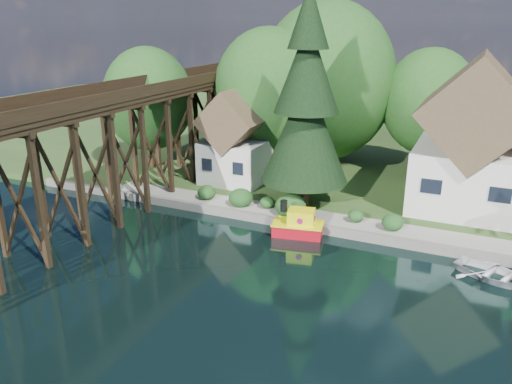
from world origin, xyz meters
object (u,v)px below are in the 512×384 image
trestle_bridge (113,143)px  tugboat (299,225)px  boat_white_a (494,272)px  house_left (472,145)px  shed (236,143)px  conifer (306,104)px

trestle_bridge → tugboat: bearing=8.1°
tugboat → boat_white_a: bearing=-5.3°
boat_white_a → house_left: bearing=34.8°
shed → tugboat: bearing=-41.8°
conifer → boat_white_a: conifer is taller
boat_white_a → trestle_bridge: bearing=114.7°
trestle_bridge → boat_white_a: trestle_bridge is taller
house_left → shed: (-18.00, -1.50, -1.31)m
tugboat → boat_white_a: tugboat is taller
trestle_bridge → conifer: bearing=27.5°
shed → house_left: bearing=4.8°
shed → boat_white_a: size_ratio=1.87×
conifer → boat_white_a: bearing=-22.8°
conifer → house_left: bearing=22.6°
trestle_bridge → tugboat: size_ratio=12.26×
tugboat → boat_white_a: size_ratio=0.86×
trestle_bridge → tugboat: trestle_bridge is taller
house_left → trestle_bridge: bearing=-154.8°
trestle_bridge → conifer: 13.86m
conifer → tugboat: conifer is taller
trestle_bridge → conifer: size_ratio=2.86×
house_left → conifer: conifer is taller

